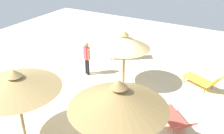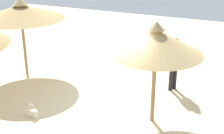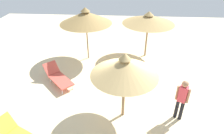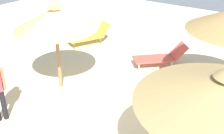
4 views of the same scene
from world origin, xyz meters
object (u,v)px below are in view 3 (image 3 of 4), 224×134
object	(u,v)px
parasol_umbrella_near_left	(86,17)
parasol_umbrella_far_left	(148,19)
lounge_chair_back	(58,77)
person_standing_front	(182,98)
parasol_umbrella_near_right	(125,67)
handbag	(102,69)

from	to	relation	value
parasol_umbrella_near_left	parasol_umbrella_far_left	bearing A→B (deg)	9.50
lounge_chair_back	person_standing_front	distance (m)	5.63
parasol_umbrella_near_right	parasol_umbrella_far_left	world-z (taller)	parasol_umbrella_near_right
lounge_chair_back	parasol_umbrella_near_left	bearing A→B (deg)	68.96
parasol_umbrella_far_left	lounge_chair_back	size ratio (longest dim) A/B	1.63
parasol_umbrella_near_left	lounge_chair_back	distance (m)	3.50
parasol_umbrella_near_left	lounge_chair_back	size ratio (longest dim) A/B	1.68
parasol_umbrella_near_right	parasol_umbrella_near_left	xyz separation A→B (m)	(-2.14, 4.50, 0.28)
person_standing_front	parasol_umbrella_near_right	bearing A→B (deg)	179.29
parasol_umbrella_far_left	handbag	bearing A→B (deg)	-140.20
lounge_chair_back	parasol_umbrella_near_right	bearing A→B (deg)	-30.92
person_standing_front	handbag	bearing A→B (deg)	136.47
parasol_umbrella_far_left	person_standing_front	bearing A→B (deg)	-80.64
parasol_umbrella_near_left	handbag	distance (m)	2.93
lounge_chair_back	handbag	world-z (taller)	lounge_chair_back
parasol_umbrella_far_left	person_standing_front	size ratio (longest dim) A/B	1.68
parasol_umbrella_near_right	parasol_umbrella_near_left	world-z (taller)	parasol_umbrella_near_left
parasol_umbrella_far_left	handbag	world-z (taller)	parasol_umbrella_far_left
lounge_chair_back	parasol_umbrella_far_left	bearing A→B (deg)	35.81
parasol_umbrella_near_right	person_standing_front	xyz separation A→B (m)	(2.11, -0.03, -1.20)
lounge_chair_back	handbag	bearing A→B (deg)	30.42
parasol_umbrella_far_left	lounge_chair_back	bearing A→B (deg)	-144.19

